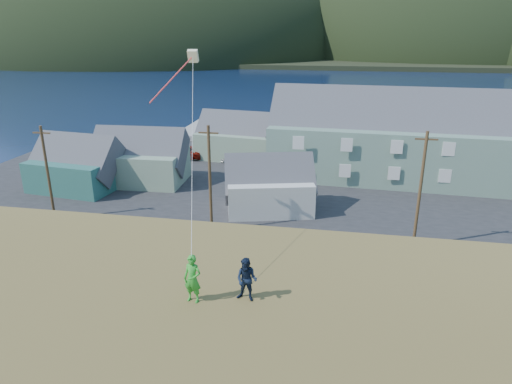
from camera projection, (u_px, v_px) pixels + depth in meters
ground at (254, 244)px, 36.34m from camera, size 900.00×900.00×0.00m
grass_strip at (249, 255)px, 34.47m from camera, size 110.00×8.00×0.10m
waterfront_lot at (282, 179)px, 52.08m from camera, size 72.00×36.00×0.12m
wharf at (263, 132)px, 74.30m from camera, size 26.00×14.00×0.90m
far_shore at (335, 52)px, 341.97m from camera, size 900.00×320.00×2.00m
far_hills at (391, 54)px, 288.64m from camera, size 760.00×265.00×143.00m
lodge at (429, 139)px, 50.21m from camera, size 35.70×11.85×12.38m
shed_teal at (76, 165)px, 48.06m from camera, size 9.80×7.48×7.17m
shed_palegreen_near at (139, 158)px, 50.12m from camera, size 10.47×6.87×7.44m
shed_white at (269, 185)px, 42.21m from camera, size 9.28×7.28×6.54m
shed_palegreen_far at (240, 137)px, 59.70m from camera, size 11.96×7.86×7.54m
utility_poles at (222, 182)px, 36.71m from camera, size 31.04×0.24×9.15m
parked_cars at (208, 158)px, 57.64m from camera, size 27.82×12.64×1.50m
kite_flyer_green at (193, 279)px, 15.49m from camera, size 0.70×0.52×1.73m
kite_flyer_navy at (247, 280)px, 15.58m from camera, size 0.86×0.73×1.58m
kite_rig at (190, 62)px, 20.60m from camera, size 1.72×4.14×10.09m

